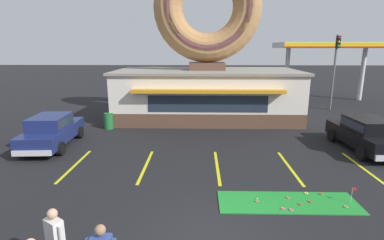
{
  "coord_description": "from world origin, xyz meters",
  "views": [
    {
      "loc": [
        -0.23,
        -6.69,
        4.83
      ],
      "look_at": [
        -0.52,
        5.0,
        2.0
      ],
      "focal_mm": 28.0,
      "sensor_mm": 36.0,
      "label": 1
    }
  ],
  "objects_px": {
    "car_black": "(366,133)",
    "traffic_light_pole": "(335,63)",
    "putting_flag_pin": "(353,192)",
    "trash_bin": "(108,121)",
    "golf_ball": "(257,199)",
    "pedestrian_hooded_kid": "(55,240)",
    "car_navy": "(52,130)"
  },
  "relations": [
    {
      "from": "putting_flag_pin",
      "to": "traffic_light_pole",
      "type": "relative_size",
      "value": 0.09
    },
    {
      "from": "putting_flag_pin",
      "to": "car_navy",
      "type": "xyz_separation_m",
      "value": [
        -12.17,
        5.43,
        0.43
      ]
    },
    {
      "from": "traffic_light_pole",
      "to": "putting_flag_pin",
      "type": "bearing_deg",
      "value": -110.55
    },
    {
      "from": "putting_flag_pin",
      "to": "traffic_light_pole",
      "type": "distance_m",
      "value": 16.41
    },
    {
      "from": "traffic_light_pole",
      "to": "car_black",
      "type": "bearing_deg",
      "value": -104.44
    },
    {
      "from": "golf_ball",
      "to": "car_navy",
      "type": "xyz_separation_m",
      "value": [
        -9.22,
        5.25,
        0.82
      ]
    },
    {
      "from": "car_black",
      "to": "golf_ball",
      "type": "bearing_deg",
      "value": -140.23
    },
    {
      "from": "putting_flag_pin",
      "to": "trash_bin",
      "type": "height_order",
      "value": "trash_bin"
    },
    {
      "from": "golf_ball",
      "to": "putting_flag_pin",
      "type": "relative_size",
      "value": 0.08
    },
    {
      "from": "pedestrian_hooded_kid",
      "to": "trash_bin",
      "type": "xyz_separation_m",
      "value": [
        -2.53,
        12.12,
        -0.4
      ]
    },
    {
      "from": "golf_ball",
      "to": "trash_bin",
      "type": "height_order",
      "value": "trash_bin"
    },
    {
      "from": "pedestrian_hooded_kid",
      "to": "traffic_light_pole",
      "type": "relative_size",
      "value": 0.28
    },
    {
      "from": "pedestrian_hooded_kid",
      "to": "putting_flag_pin",
      "type": "bearing_deg",
      "value": 22.64
    },
    {
      "from": "putting_flag_pin",
      "to": "car_black",
      "type": "xyz_separation_m",
      "value": [
        3.12,
        5.24,
        0.43
      ]
    },
    {
      "from": "car_black",
      "to": "trash_bin",
      "type": "xyz_separation_m",
      "value": [
        -13.5,
        3.61,
        -0.37
      ]
    },
    {
      "from": "car_black",
      "to": "traffic_light_pole",
      "type": "height_order",
      "value": "traffic_light_pole"
    },
    {
      "from": "trash_bin",
      "to": "car_navy",
      "type": "bearing_deg",
      "value": -117.7
    },
    {
      "from": "trash_bin",
      "to": "traffic_light_pole",
      "type": "height_order",
      "value": "traffic_light_pole"
    },
    {
      "from": "putting_flag_pin",
      "to": "pedestrian_hooded_kid",
      "type": "distance_m",
      "value": 8.52
    },
    {
      "from": "car_navy",
      "to": "traffic_light_pole",
      "type": "xyz_separation_m",
      "value": [
        17.82,
        9.62,
        2.84
      ]
    },
    {
      "from": "car_black",
      "to": "traffic_light_pole",
      "type": "relative_size",
      "value": 0.8
    },
    {
      "from": "pedestrian_hooded_kid",
      "to": "trash_bin",
      "type": "distance_m",
      "value": 12.39
    },
    {
      "from": "golf_ball",
      "to": "traffic_light_pole",
      "type": "xyz_separation_m",
      "value": [
        8.59,
        14.87,
        3.66
      ]
    },
    {
      "from": "car_black",
      "to": "pedestrian_hooded_kid",
      "type": "xyz_separation_m",
      "value": [
        -10.97,
        -8.51,
        0.03
      ]
    },
    {
      "from": "car_navy",
      "to": "trash_bin",
      "type": "height_order",
      "value": "car_navy"
    },
    {
      "from": "car_black",
      "to": "traffic_light_pole",
      "type": "distance_m",
      "value": 10.53
    },
    {
      "from": "trash_bin",
      "to": "putting_flag_pin",
      "type": "bearing_deg",
      "value": -40.43
    },
    {
      "from": "putting_flag_pin",
      "to": "car_black",
      "type": "bearing_deg",
      "value": 59.25
    },
    {
      "from": "golf_ball",
      "to": "pedestrian_hooded_kid",
      "type": "relative_size",
      "value": 0.03
    },
    {
      "from": "car_navy",
      "to": "pedestrian_hooded_kid",
      "type": "height_order",
      "value": "pedestrian_hooded_kid"
    },
    {
      "from": "golf_ball",
      "to": "putting_flag_pin",
      "type": "xyz_separation_m",
      "value": [
        2.95,
        -0.19,
        0.39
      ]
    },
    {
      "from": "traffic_light_pole",
      "to": "trash_bin",
      "type": "bearing_deg",
      "value": -158.83
    }
  ]
}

